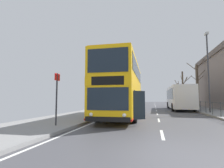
{
  "coord_description": "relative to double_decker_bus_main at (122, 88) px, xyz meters",
  "views": [
    {
      "loc": [
        -0.32,
        -4.87,
        1.49
      ],
      "look_at": [
        -3.34,
        7.53,
        2.58
      ],
      "focal_mm": 27.25,
      "sensor_mm": 36.0,
      "label": 1
    }
  ],
  "objects": [
    {
      "name": "street_lamp_far_side",
      "position": [
        7.73,
        5.03,
        2.44
      ],
      "size": [
        0.28,
        0.6,
        7.96
      ],
      "color": "#38383D",
      "rests_on": "ground"
    },
    {
      "name": "double_decker_bus_main",
      "position": [
        0.0,
        0.0,
        0.0
      ],
      "size": [
        3.38,
        10.3,
        4.37
      ],
      "color": "#F4B20F",
      "rests_on": "ground"
    },
    {
      "name": "bus_stop_sign_near",
      "position": [
        -2.41,
        -5.59,
        -0.52
      ],
      "size": [
        0.08,
        0.44,
        2.65
      ],
      "color": "#2D2D33",
      "rests_on": "ground"
    },
    {
      "name": "bare_tree_far_02",
      "position": [
        8.25,
        23.27,
        1.43
      ],
      "size": [
        1.84,
        2.14,
        6.82
      ],
      "color": "brown",
      "rests_on": "ground"
    },
    {
      "name": "bare_tree_far_01",
      "position": [
        9.21,
        15.94,
        1.44
      ],
      "size": [
        2.37,
        2.44,
        7.49
      ],
      "color": "brown",
      "rests_on": "ground"
    },
    {
      "name": "pedestrian_railing_far_kerb",
      "position": [
        7.18,
        5.3,
        -1.43
      ],
      "size": [
        0.05,
        23.93,
        1.07
      ],
      "color": "#2D3338",
      "rests_on": "ground"
    },
    {
      "name": "bare_tree_far_00",
      "position": [
        8.11,
        29.1,
        0.56
      ],
      "size": [
        2.44,
        3.62,
        5.63
      ],
      "color": "#4C3D2D",
      "rests_on": "ground"
    },
    {
      "name": "background_bus_far_lane",
      "position": [
        5.75,
        10.96,
        -0.63
      ],
      "size": [
        2.65,
        10.23,
        3.02
      ],
      "color": "white",
      "rests_on": "ground"
    },
    {
      "name": "ground",
      "position": [
        2.01,
        -8.5,
        -2.25
      ],
      "size": [
        15.8,
        140.0,
        0.2
      ],
      "color": "#434348"
    }
  ]
}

